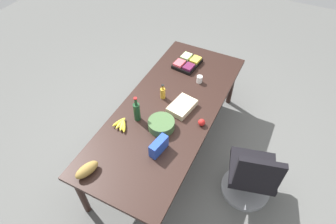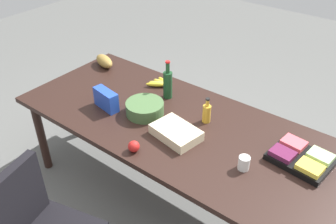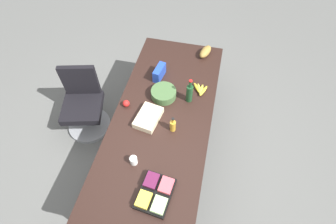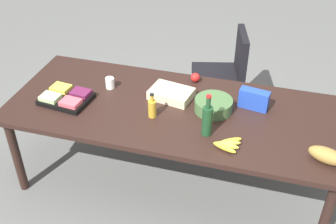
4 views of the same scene
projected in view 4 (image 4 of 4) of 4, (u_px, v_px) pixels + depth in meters
ground_plane at (173, 179)px, 3.57m from camera, size 10.00×10.00×0.00m
conference_table at (173, 115)px, 3.18m from camera, size 2.51×1.04×0.75m
office_chair at (221, 84)px, 4.17m from camera, size 0.59×0.58×0.90m
bread_loaf at (327, 156)px, 2.63m from camera, size 0.26×0.18×0.10m
sheet_cake at (171, 94)px, 3.24m from camera, size 0.35×0.27×0.07m
fruit_platter at (66, 98)px, 3.20m from camera, size 0.39×0.32×0.07m
banana_bunch at (227, 144)px, 2.76m from camera, size 0.19×0.18×0.04m
apple_red at (195, 77)px, 3.43m from camera, size 0.09×0.09×0.08m
chip_bag_blue at (254, 99)px, 3.10m from camera, size 0.23×0.12×0.15m
wine_bottle at (207, 120)px, 2.82m from camera, size 0.08×0.08×0.32m
paper_cup at (110, 83)px, 3.35m from camera, size 0.07×0.07×0.09m
dressing_bottle at (152, 108)px, 3.01m from camera, size 0.07×0.07×0.20m
salad_bowl at (213, 105)px, 3.09m from camera, size 0.35×0.35×0.09m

